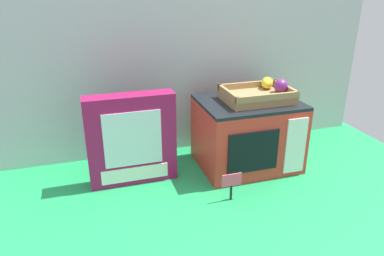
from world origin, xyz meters
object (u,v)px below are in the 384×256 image
object	(u,v)px
toy_microwave	(247,133)
food_groups_crate	(260,95)
cookie_set_box	(132,140)
price_sign	(231,183)

from	to	relation	value
toy_microwave	food_groups_crate	distance (m)	0.16
cookie_set_box	price_sign	distance (m)	0.38
toy_microwave	cookie_set_box	world-z (taller)	cookie_set_box
food_groups_crate	cookie_set_box	world-z (taller)	food_groups_crate
toy_microwave	food_groups_crate	size ratio (longest dim) A/B	1.50
cookie_set_box	price_sign	world-z (taller)	cookie_set_box
toy_microwave	cookie_set_box	distance (m)	0.46
cookie_set_box	food_groups_crate	bearing A→B (deg)	-1.57
toy_microwave	price_sign	world-z (taller)	toy_microwave
toy_microwave	food_groups_crate	xyz separation A→B (m)	(0.04, -0.01, 0.16)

